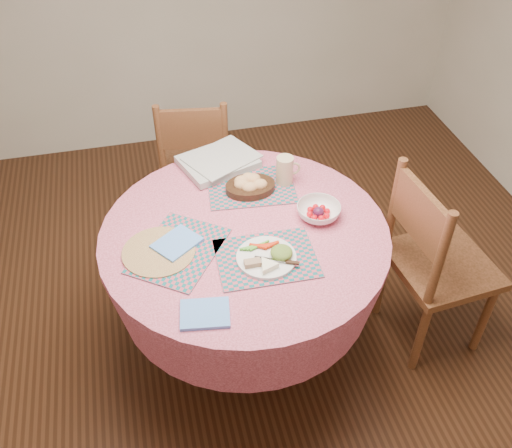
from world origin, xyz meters
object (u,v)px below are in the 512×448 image
(chair_back, at_px, (195,161))
(latte_mug, at_px, (285,170))
(wicker_trivet, at_px, (159,252))
(fruit_bowl, at_px, (319,212))
(chair_right, at_px, (433,260))
(bread_bowl, at_px, (250,184))
(dining_table, at_px, (245,263))
(dinner_plate, at_px, (269,257))

(chair_back, height_order, latte_mug, chair_back)
(wicker_trivet, xyz_separation_m, fruit_bowl, (0.70, 0.06, 0.02))
(wicker_trivet, bearing_deg, latte_mug, 28.27)
(chair_right, distance_m, bread_bowl, 0.92)
(bread_bowl, bearing_deg, chair_back, 103.22)
(dining_table, xyz_separation_m, chair_right, (0.86, -0.15, -0.04))
(wicker_trivet, distance_m, bread_bowl, 0.55)
(chair_right, bearing_deg, fruit_bowl, 67.54)
(chair_right, xyz_separation_m, fruit_bowl, (-0.52, 0.16, 0.26))
(latte_mug, height_order, fruit_bowl, latte_mug)
(chair_back, bearing_deg, dining_table, 103.76)
(dinner_plate, height_order, fruit_bowl, fruit_bowl)
(dining_table, distance_m, bread_bowl, 0.36)
(chair_right, relative_size, wicker_trivet, 3.29)
(chair_back, bearing_deg, chair_right, 139.34)
(wicker_trivet, bearing_deg, chair_right, -4.53)
(wicker_trivet, height_order, fruit_bowl, fruit_bowl)
(dinner_plate, relative_size, bread_bowl, 1.06)
(bread_bowl, height_order, fruit_bowl, bread_bowl)
(dining_table, xyz_separation_m, chair_back, (-0.08, 0.96, -0.08))
(chair_right, height_order, bread_bowl, chair_right)
(wicker_trivet, relative_size, fruit_bowl, 1.22)
(dining_table, height_order, chair_right, chair_right)
(bread_bowl, height_order, latte_mug, latte_mug)
(chair_right, distance_m, fruit_bowl, 0.61)
(wicker_trivet, bearing_deg, fruit_bowl, 5.24)
(chair_right, bearing_deg, wicker_trivet, 80.18)
(chair_back, bearing_deg, dinner_plate, 105.65)
(chair_right, height_order, wicker_trivet, chair_right)
(latte_mug, bearing_deg, dining_table, -131.80)
(latte_mug, bearing_deg, chair_right, -36.07)
(chair_back, distance_m, fruit_bowl, 1.07)
(latte_mug, relative_size, fruit_bowl, 0.55)
(dinner_plate, bearing_deg, chair_right, 3.67)
(dining_table, relative_size, fruit_bowl, 5.03)
(dinner_plate, distance_m, fruit_bowl, 0.35)
(chair_right, xyz_separation_m, bread_bowl, (-0.77, 0.41, 0.27))
(bread_bowl, distance_m, latte_mug, 0.18)
(chair_back, distance_m, dinner_plate, 1.20)
(dining_table, distance_m, latte_mug, 0.47)
(dining_table, distance_m, chair_back, 0.97)
(bread_bowl, relative_size, fruit_bowl, 0.93)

